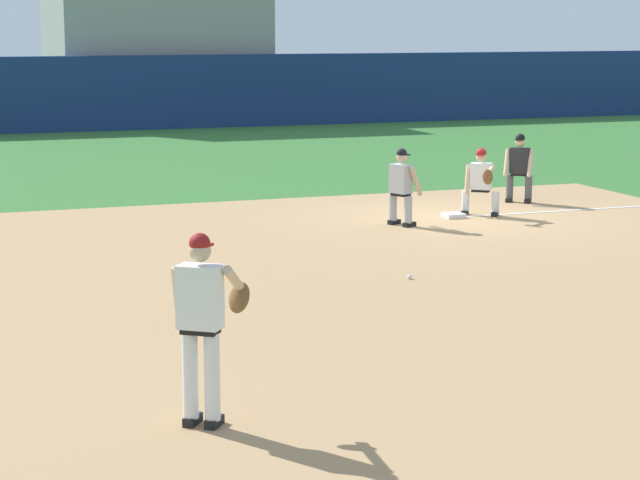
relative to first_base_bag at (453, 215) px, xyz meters
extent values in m
plane|color=#336B2D|center=(0.00, 0.00, -0.04)|extent=(160.00, 160.00, 0.00)
cube|color=tan|center=(-3.95, -5.32, -0.04)|extent=(18.00, 18.00, 0.01)
cube|color=white|center=(0.00, 0.00, 0.00)|extent=(0.38, 0.38, 0.09)
sphere|color=white|center=(-3.24, -5.08, -0.01)|extent=(0.07, 0.07, 0.07)
cube|color=black|center=(-7.97, -10.55, 0.00)|extent=(0.24, 0.27, 0.09)
cylinder|color=white|center=(-7.99, -10.58, 0.46)|extent=(0.15, 0.15, 0.84)
cube|color=black|center=(-7.79, -10.68, 0.00)|extent=(0.24, 0.27, 0.09)
cylinder|color=white|center=(-7.82, -10.71, 0.46)|extent=(0.15, 0.15, 0.84)
cube|color=black|center=(-7.90, -10.65, 0.90)|extent=(0.39, 0.36, 0.06)
cube|color=white|center=(-7.90, -10.65, 1.22)|extent=(0.46, 0.43, 0.60)
sphere|color=#DBB28E|center=(-7.89, -10.63, 1.65)|extent=(0.21, 0.21, 0.21)
sphere|color=maroon|center=(-7.89, -10.63, 1.72)|extent=(0.20, 0.20, 0.20)
cube|color=maroon|center=(-7.84, -10.56, 1.69)|extent=(0.20, 0.19, 0.02)
cylinder|color=#DBB28E|center=(-8.06, -10.44, 1.19)|extent=(0.19, 0.21, 0.59)
cylinder|color=#DBB28E|center=(-7.53, -10.56, 1.31)|extent=(0.39, 0.48, 0.41)
ellipsoid|color=brown|center=(-7.48, -10.49, 1.14)|extent=(0.34, 0.36, 0.34)
cube|color=black|center=(0.84, -0.13, 0.00)|extent=(0.25, 0.27, 0.09)
cylinder|color=white|center=(0.87, -0.09, 0.23)|extent=(0.15, 0.15, 0.40)
cube|color=black|center=(0.37, 0.25, 0.00)|extent=(0.25, 0.27, 0.09)
cylinder|color=white|center=(0.40, 0.28, 0.23)|extent=(0.15, 0.15, 0.40)
cube|color=black|center=(0.63, 0.09, 0.46)|extent=(0.39, 0.37, 0.06)
cube|color=white|center=(0.63, 0.09, 0.73)|extent=(0.46, 0.44, 0.52)
sphere|color=#DBB28E|center=(0.62, 0.08, 1.12)|extent=(0.21, 0.21, 0.21)
sphere|color=maroon|center=(0.62, 0.08, 1.20)|extent=(0.20, 0.20, 0.20)
cube|color=maroon|center=(0.56, 0.01, 1.17)|extent=(0.20, 0.19, 0.02)
cylinder|color=#DBB28E|center=(0.57, -0.39, 0.88)|extent=(0.43, 0.51, 0.24)
cylinder|color=#DBB28E|center=(0.38, 0.17, 0.67)|extent=(0.22, 0.24, 0.58)
ellipsoid|color=brown|center=(0.44, -0.56, 0.80)|extent=(0.29, 0.30, 0.35)
cube|color=black|center=(-1.41, -0.34, 0.00)|extent=(0.28, 0.20, 0.09)
cylinder|color=#B2B2B7|center=(-1.45, -0.35, 0.28)|extent=(0.15, 0.15, 0.50)
cube|color=black|center=(-1.26, -0.71, 0.00)|extent=(0.28, 0.20, 0.09)
cylinder|color=#B2B2B7|center=(-1.30, -0.73, 0.28)|extent=(0.15, 0.15, 0.50)
cube|color=black|center=(-1.37, -0.54, 0.55)|extent=(0.31, 0.39, 0.06)
cube|color=#B2B2B7|center=(-1.37, -0.54, 0.85)|extent=(0.37, 0.46, 0.54)
sphere|color=#DBB28E|center=(-1.35, -0.53, 1.25)|extent=(0.21, 0.21, 0.21)
sphere|color=black|center=(-1.35, -0.53, 1.32)|extent=(0.20, 0.20, 0.20)
cube|color=black|center=(-1.27, -0.50, 1.29)|extent=(0.16, 0.20, 0.02)
cylinder|color=#DBB28E|center=(-1.33, -0.25, 0.81)|extent=(0.34, 0.20, 0.56)
cylinder|color=#DBB28E|center=(-1.15, -0.72, 0.81)|extent=(0.34, 0.20, 0.56)
cube|color=black|center=(2.36, 1.26, 0.00)|extent=(0.25, 0.27, 0.09)
cylinder|color=#515154|center=(2.39, 1.29, 0.28)|extent=(0.15, 0.15, 0.50)
cube|color=black|center=(2.06, 1.51, 0.00)|extent=(0.25, 0.27, 0.09)
cylinder|color=#515154|center=(2.08, 1.55, 0.28)|extent=(0.15, 0.15, 0.50)
cube|color=black|center=(2.23, 1.42, 0.55)|extent=(0.39, 0.37, 0.06)
cube|color=#232326|center=(2.23, 1.42, 0.85)|extent=(0.46, 0.44, 0.54)
sphere|color=#DBB28E|center=(2.22, 1.40, 1.25)|extent=(0.21, 0.21, 0.21)
sphere|color=black|center=(2.22, 1.40, 1.32)|extent=(0.20, 0.20, 0.20)
cube|color=black|center=(2.16, 1.33, 1.29)|extent=(0.20, 0.19, 0.02)
cylinder|color=#DBB28E|center=(2.33, 1.14, 0.81)|extent=(0.28, 0.31, 0.56)
cylinder|color=#DBB28E|center=(1.95, 1.47, 0.81)|extent=(0.28, 0.31, 0.56)
cube|color=navy|center=(0.00, 22.00, 1.26)|extent=(48.00, 0.50, 2.60)
cube|color=gray|center=(0.00, 25.75, 2.96)|extent=(7.74, 5.90, 6.00)
cube|color=gray|center=(0.00, 23.62, 2.69)|extent=(7.34, 0.85, 0.06)
cube|color=maroon|center=(-3.18, 23.47, 2.90)|extent=(0.47, 0.20, 0.44)
cube|color=maroon|center=(-2.60, 23.47, 2.90)|extent=(0.47, 0.20, 0.44)
cube|color=maroon|center=(-2.03, 23.47, 2.90)|extent=(0.47, 0.20, 0.44)
cube|color=maroon|center=(-1.45, 23.47, 2.90)|extent=(0.47, 0.20, 0.44)
cube|color=maroon|center=(-0.87, 23.47, 2.90)|extent=(0.47, 0.20, 0.44)
cube|color=maroon|center=(-0.29, 23.47, 2.90)|extent=(0.47, 0.20, 0.44)
cube|color=maroon|center=(0.29, 23.47, 2.90)|extent=(0.47, 0.20, 0.44)
cube|color=maroon|center=(0.87, 23.47, 2.90)|extent=(0.47, 0.20, 0.44)
cube|color=maroon|center=(1.45, 23.47, 2.90)|extent=(0.47, 0.20, 0.44)
cube|color=maroon|center=(2.03, 23.47, 2.90)|extent=(0.47, 0.20, 0.44)
cube|color=maroon|center=(2.60, 23.47, 2.90)|extent=(0.47, 0.20, 0.44)
cube|color=maroon|center=(3.18, 23.47, 2.90)|extent=(0.47, 0.20, 0.44)
cube|color=gray|center=(0.00, 24.47, 3.23)|extent=(7.34, 0.85, 0.06)
cube|color=maroon|center=(-3.18, 24.32, 3.45)|extent=(0.47, 0.20, 0.44)
cube|color=maroon|center=(-2.60, 24.32, 3.45)|extent=(0.47, 0.20, 0.44)
cube|color=maroon|center=(-2.03, 24.32, 3.45)|extent=(0.47, 0.20, 0.44)
cube|color=maroon|center=(-1.45, 24.32, 3.45)|extent=(0.47, 0.20, 0.44)
cube|color=maroon|center=(-0.87, 24.32, 3.45)|extent=(0.47, 0.20, 0.44)
cube|color=maroon|center=(-0.29, 24.32, 3.45)|extent=(0.47, 0.20, 0.44)
cube|color=maroon|center=(0.29, 24.32, 3.45)|extent=(0.47, 0.20, 0.44)
cube|color=maroon|center=(0.87, 24.32, 3.45)|extent=(0.47, 0.20, 0.44)
cube|color=maroon|center=(1.45, 24.32, 3.45)|extent=(0.47, 0.20, 0.44)
cube|color=maroon|center=(2.03, 24.32, 3.45)|extent=(0.47, 0.20, 0.44)
cube|color=maroon|center=(2.60, 24.32, 3.45)|extent=(0.47, 0.20, 0.44)
cube|color=maroon|center=(3.18, 24.32, 3.45)|extent=(0.47, 0.20, 0.44)
cube|color=gray|center=(0.00, 25.32, 3.79)|extent=(7.34, 0.85, 0.06)
cube|color=maroon|center=(-3.18, 25.17, 4.00)|extent=(0.47, 0.20, 0.44)
cube|color=maroon|center=(-2.60, 25.17, 4.00)|extent=(0.47, 0.20, 0.44)
cube|color=maroon|center=(-2.03, 25.17, 4.00)|extent=(0.47, 0.20, 0.44)
cube|color=maroon|center=(-1.45, 25.17, 4.00)|extent=(0.47, 0.20, 0.44)
cube|color=maroon|center=(-0.87, 25.17, 4.00)|extent=(0.47, 0.20, 0.44)
cube|color=maroon|center=(-0.29, 25.17, 4.00)|extent=(0.47, 0.20, 0.44)
cube|color=maroon|center=(0.29, 25.17, 4.00)|extent=(0.47, 0.20, 0.44)
cube|color=maroon|center=(0.87, 25.17, 4.00)|extent=(0.47, 0.20, 0.44)
cube|color=maroon|center=(1.45, 25.17, 4.00)|extent=(0.47, 0.20, 0.44)
cube|color=maroon|center=(2.03, 25.17, 4.00)|extent=(0.47, 0.20, 0.44)
cube|color=maroon|center=(2.60, 25.17, 4.00)|extent=(0.47, 0.20, 0.44)
cube|color=maroon|center=(3.18, 25.17, 4.00)|extent=(0.47, 0.20, 0.44)
cube|color=gray|center=(0.00, 26.18, 4.34)|extent=(7.34, 0.85, 0.06)
cube|color=maroon|center=(-1.45, 26.02, 4.55)|extent=(0.47, 0.20, 0.44)
cube|color=maroon|center=(-0.87, 26.02, 4.55)|extent=(0.47, 0.20, 0.44)
cube|color=maroon|center=(-0.29, 26.02, 4.55)|extent=(0.47, 0.20, 0.44)
cube|color=maroon|center=(0.29, 26.02, 4.55)|extent=(0.47, 0.20, 0.44)
cube|color=maroon|center=(0.87, 26.02, 4.55)|extent=(0.47, 0.20, 0.44)
cube|color=maroon|center=(1.45, 26.02, 4.55)|extent=(0.47, 0.20, 0.44)
cube|color=maroon|center=(2.03, 26.02, 4.55)|extent=(0.47, 0.20, 0.44)
cube|color=maroon|center=(2.60, 26.02, 4.55)|extent=(0.47, 0.20, 0.44)
cube|color=maroon|center=(3.18, 26.02, 4.55)|extent=(0.47, 0.20, 0.44)
camera|label=1|loc=(-10.77, -21.64, 3.74)|focal=70.00mm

